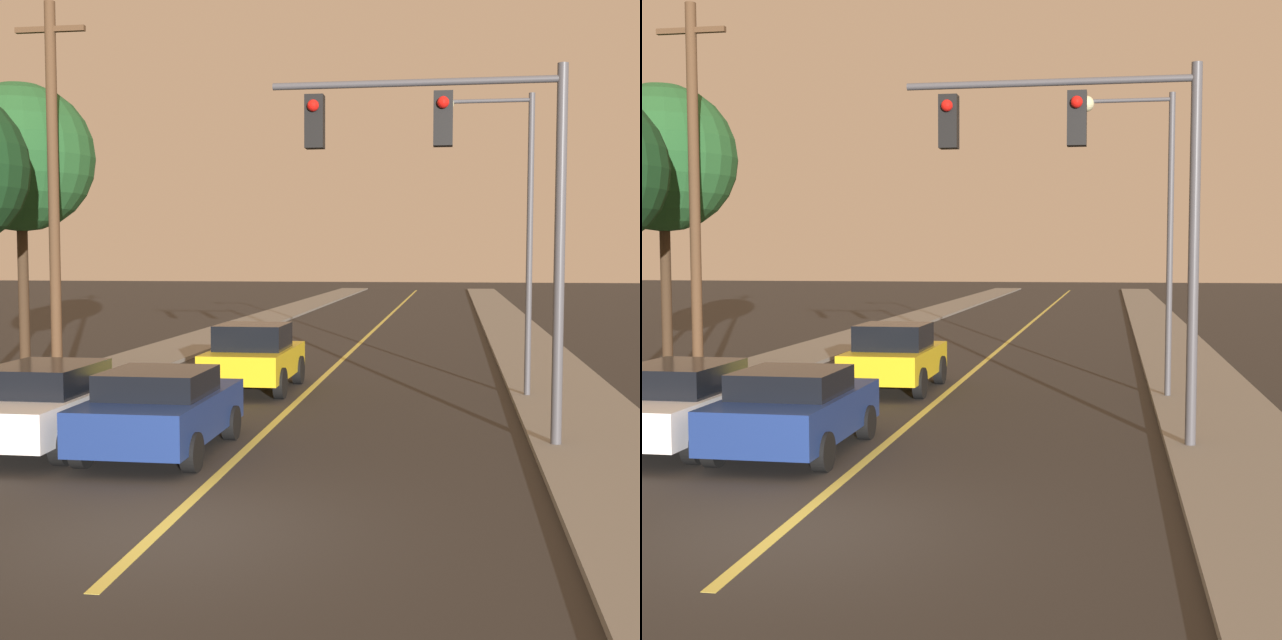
{
  "view_description": "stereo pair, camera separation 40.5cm",
  "coord_description": "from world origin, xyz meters",
  "views": [
    {
      "loc": [
        3.43,
        -9.96,
        3.28
      ],
      "look_at": [
        0.0,
        12.92,
        1.6
      ],
      "focal_mm": 50.0,
      "sensor_mm": 36.0,
      "label": 1
    },
    {
      "loc": [
        3.83,
        -9.9,
        3.28
      ],
      "look_at": [
        0.0,
        12.92,
        1.6
      ],
      "focal_mm": 50.0,
      "sensor_mm": 36.0,
      "label": 2
    }
  ],
  "objects": [
    {
      "name": "ground_plane",
      "position": [
        0.0,
        0.0,
        0.0
      ],
      "size": [
        200.0,
        200.0,
        0.0
      ],
      "primitive_type": "plane",
      "color": "#2D2B28"
    },
    {
      "name": "car_near_lane_second",
      "position": [
        -1.33,
        11.03,
        0.83
      ],
      "size": [
        1.96,
        3.88,
        1.63
      ],
      "color": "gold",
      "rests_on": "ground"
    },
    {
      "name": "car_outer_lane_front",
      "position": [
        -3.43,
        4.37,
        0.75
      ],
      "size": [
        1.92,
        4.51,
        1.43
      ],
      "color": "white",
      "rests_on": "ground"
    },
    {
      "name": "streetlamp_right",
      "position": [
        4.59,
        10.58,
        4.52
      ],
      "size": [
        2.14,
        0.36,
        6.76
      ],
      "color": "#47474C",
      "rests_on": "ground"
    },
    {
      "name": "car_near_lane_front",
      "position": [
        -1.33,
        4.06,
        0.74
      ],
      "size": [
        1.98,
        3.9,
        1.41
      ],
      "color": "navy",
      "rests_on": "ground"
    },
    {
      "name": "road_surface",
      "position": [
        0.0,
        36.0,
        0.01
      ],
      "size": [
        9.53,
        80.0,
        0.01
      ],
      "color": "#2D2B28",
      "rests_on": "ground"
    },
    {
      "name": "tree_left_far",
      "position": [
        -6.86,
        10.26,
        5.6
      ],
      "size": [
        3.54,
        3.54,
        7.27
      ],
      "color": "#3D2B1C",
      "rests_on": "ground"
    },
    {
      "name": "sidewalk_right",
      "position": [
        6.01,
        36.0,
        0.06
      ],
      "size": [
        2.5,
        80.0,
        0.12
      ],
      "color": "gray",
      "rests_on": "ground"
    },
    {
      "name": "sidewalk_left",
      "position": [
        -6.01,
        36.0,
        0.06
      ],
      "size": [
        2.5,
        80.0,
        0.12
      ],
      "color": "gray",
      "rests_on": "ground"
    },
    {
      "name": "utility_pole_left",
      "position": [
        -5.36,
        8.82,
        4.63
      ],
      "size": [
        1.6,
        0.24,
        8.7
      ],
      "color": "#513823",
      "rests_on": "ground"
    },
    {
      "name": "traffic_signal_mast",
      "position": [
        3.61,
        5.24,
        4.62
      ],
      "size": [
        4.92,
        0.42,
        6.29
      ],
      "color": "#47474C",
      "rests_on": "ground"
    }
  ]
}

